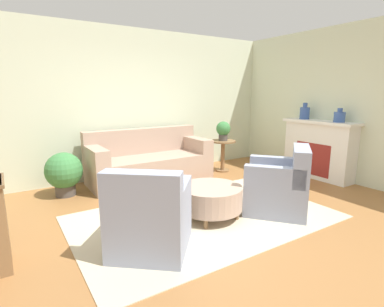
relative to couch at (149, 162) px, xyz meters
The scene contains 14 objects.
ground_plane 2.00m from the couch, 93.14° to the right, with size 16.00×16.00×0.00m, color #996638.
wall_back 1.21m from the couch, 100.40° to the left, with size 8.98×0.12×2.80m.
wall_right 3.79m from the couch, 32.68° to the right, with size 0.12×10.21×2.80m.
rug 1.99m from the couch, 93.14° to the right, with size 3.33×2.11×0.01m.
couch is the anchor object (origin of this frame).
armchair_left 2.59m from the couch, 114.43° to the right, with size 1.08×1.09×0.91m.
armchair_right 2.51m from the couch, 70.05° to the right, with size 1.08×1.09×0.91m.
ottoman_table 2.01m from the couch, 91.40° to the right, with size 0.82×0.82×0.42m.
side_table 1.58m from the couch, ahead, with size 0.52×0.52×0.64m.
fireplace 3.23m from the couch, 29.12° to the right, with size 0.44×1.42×1.10m.
vase_mantel_near 3.17m from the couch, 23.29° to the right, with size 0.18×0.18×0.32m.
vase_mantel_far 3.51m from the couch, 34.60° to the right, with size 0.19×0.19×0.25m.
potted_plant_on_side_table 1.66m from the couch, ahead, with size 0.29×0.29×0.39m.
potted_plant_floor 1.50m from the couch, behind, with size 0.57×0.57×0.70m.
Camera 1 is at (-2.13, -3.03, 1.63)m, focal length 28.00 mm.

